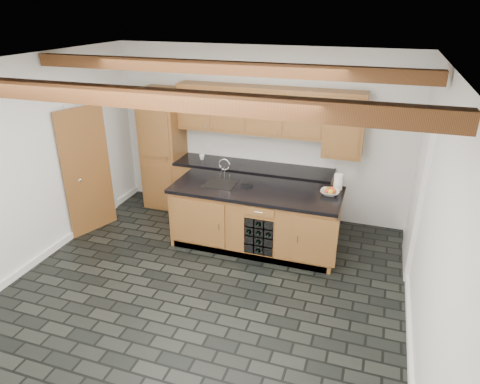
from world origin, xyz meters
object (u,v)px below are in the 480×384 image
object	(u,v)px
kitchen_scale	(247,184)
fruit_bowl	(330,193)
island	(256,218)
paper_towel	(338,182)

from	to	relation	value
kitchen_scale	fruit_bowl	size ratio (longest dim) A/B	0.64
island	kitchen_scale	distance (m)	0.52
island	fruit_bowl	size ratio (longest dim) A/B	9.54
fruit_bowl	island	bearing A→B (deg)	-172.54
island	paper_towel	bearing A→B (deg)	18.19
kitchen_scale	paper_towel	distance (m)	1.32
kitchen_scale	island	bearing A→B (deg)	-33.04
fruit_bowl	kitchen_scale	bearing A→B (deg)	-177.53
island	fruit_bowl	xyz separation A→B (m)	(1.03, 0.14, 0.50)
island	fruit_bowl	distance (m)	1.15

